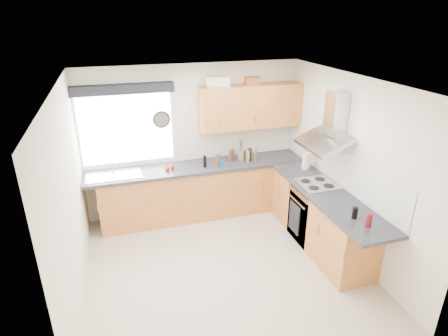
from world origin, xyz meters
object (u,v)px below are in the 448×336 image
object	(u,v)px
oven	(314,213)
extractor_hood	(329,127)
upper_cabinets	(251,106)
washing_machine	(138,201)

from	to	relation	value
oven	extractor_hood	world-z (taller)	extractor_hood
extractor_hood	upper_cabinets	size ratio (longest dim) A/B	0.46
oven	upper_cabinets	bearing A→B (deg)	112.54
oven	extractor_hood	bearing A→B (deg)	-0.00
extractor_hood	washing_machine	world-z (taller)	extractor_hood
oven	washing_machine	distance (m)	2.78
upper_cabinets	washing_machine	xyz separation A→B (m)	(-1.95, -0.10, -1.40)
upper_cabinets	oven	bearing A→B (deg)	-67.46
oven	upper_cabinets	xyz separation A→B (m)	(-0.55, 1.32, 1.38)
oven	upper_cabinets	distance (m)	1.99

